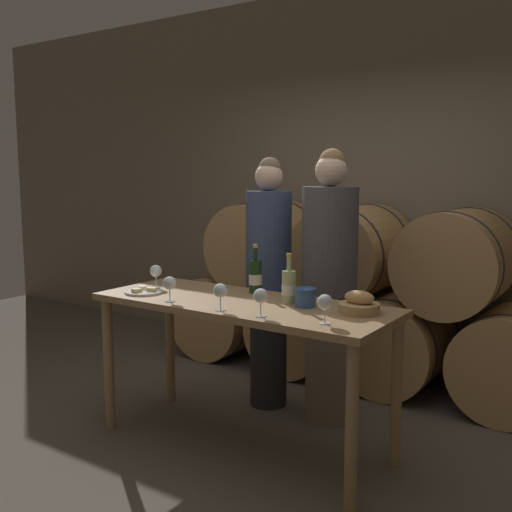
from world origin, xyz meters
The scene contains 16 objects.
ground_plane centered at (0.00, 0.00, 0.00)m, with size 10.00×10.00×0.00m, color #564F44.
stone_wall_back centered at (0.00, 2.03, 1.60)m, with size 10.00×0.12×3.20m.
barrel_stack centered at (0.00, 1.49, 0.64)m, with size 3.19×0.83×1.39m.
tasting_table centered at (0.00, 0.00, 0.77)m, with size 1.81×0.69×0.89m.
person_left centered at (-0.23, 0.63, 0.90)m, with size 0.31×0.31×1.74m.
person_right centered at (0.24, 0.63, 0.91)m, with size 0.36×0.36×1.79m.
wine_bottle_red centered at (-0.07, 0.24, 1.00)m, with size 0.08×0.08×0.31m.
wine_bottle_white centered at (0.25, 0.10, 0.99)m, with size 0.08×0.08×0.29m.
blue_crock centered at (0.38, 0.08, 0.95)m, with size 0.12×0.12×0.11m.
bread_basket centered at (0.69, 0.11, 0.94)m, with size 0.22×0.22×0.12m.
cheese_plate centered at (-0.65, -0.16, 0.90)m, with size 0.24×0.24×0.04m.
wine_glass_far_left centered at (-0.70, 0.01, 1.00)m, with size 0.08×0.08×0.15m.
wine_glass_left centered at (-0.34, -0.26, 1.00)m, with size 0.08×0.08×0.15m.
wine_glass_center centered at (0.04, -0.26, 1.00)m, with size 0.08×0.08×0.15m.
wine_glass_right centered at (0.30, -0.25, 1.00)m, with size 0.08×0.08×0.15m.
wine_glass_far_right centered at (0.64, -0.20, 1.00)m, with size 0.08×0.08×0.15m.
Camera 1 is at (2.00, -2.79, 1.64)m, focal length 42.00 mm.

